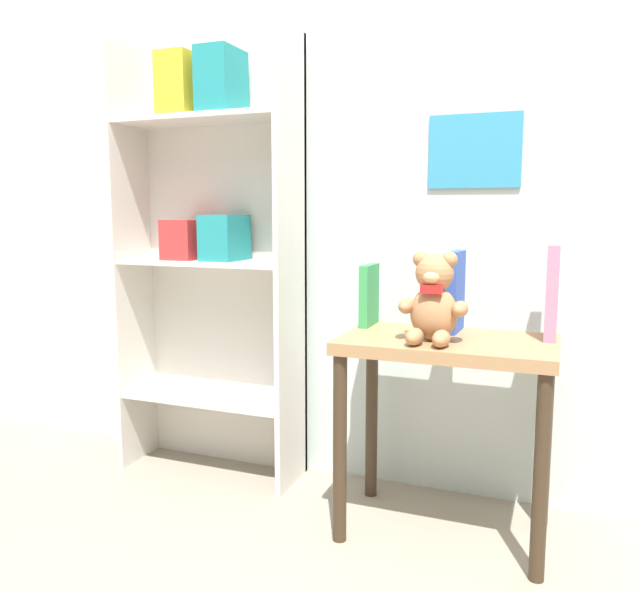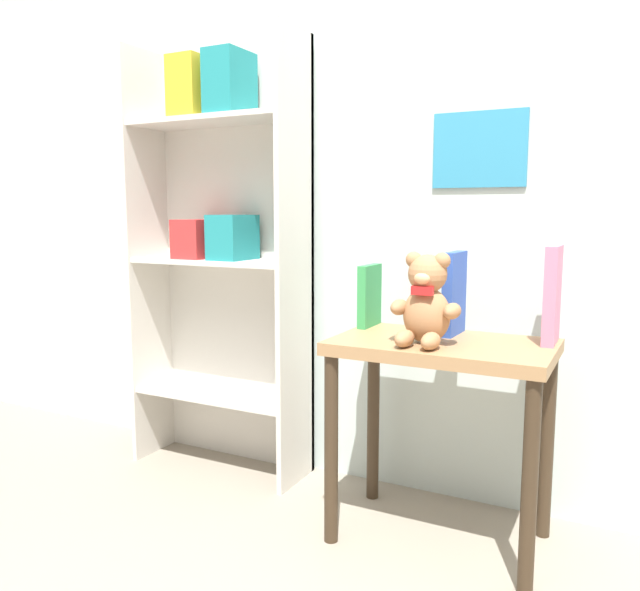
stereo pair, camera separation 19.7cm
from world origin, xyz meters
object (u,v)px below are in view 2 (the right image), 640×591
(teddy_bear, at_px, (426,302))
(book_standing_pink, at_px, (552,295))
(display_table, at_px, (442,378))
(book_standing_green, at_px, (370,296))
(bookshelf_side, at_px, (223,232))
(book_standing_blue, at_px, (454,293))

(teddy_bear, height_order, book_standing_pink, book_standing_pink)
(display_table, height_order, teddy_bear, teddy_bear)
(display_table, height_order, book_standing_green, book_standing_green)
(book_standing_green, bearing_deg, book_standing_pink, -1.18)
(bookshelf_side, xyz_separation_m, display_table, (0.88, -0.18, -0.40))
(bookshelf_side, bearing_deg, book_standing_green, -6.06)
(book_standing_green, bearing_deg, teddy_bear, -36.55)
(book_standing_green, height_order, book_standing_blue, book_standing_blue)
(display_table, relative_size, teddy_bear, 2.40)
(display_table, distance_m, book_standing_blue, 0.25)
(book_standing_green, distance_m, book_standing_pink, 0.55)
(teddy_bear, xyz_separation_m, book_standing_pink, (0.31, 0.17, 0.02))
(display_table, bearing_deg, teddy_bear, -118.84)
(bookshelf_side, relative_size, teddy_bear, 6.14)
(bookshelf_side, xyz_separation_m, teddy_bear, (0.85, -0.24, -0.17))
(bookshelf_side, height_order, display_table, bookshelf_side)
(book_standing_green, bearing_deg, bookshelf_side, 173.55)
(book_standing_green, relative_size, book_standing_pink, 0.72)
(book_standing_green, bearing_deg, display_table, -23.30)
(book_standing_blue, bearing_deg, book_standing_green, -179.61)
(display_table, relative_size, book_standing_blue, 2.47)
(book_standing_green, distance_m, book_standing_blue, 0.27)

